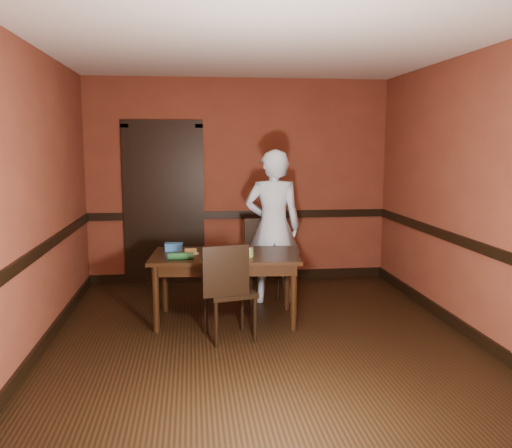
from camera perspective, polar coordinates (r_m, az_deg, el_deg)
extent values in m
cube|color=black|center=(5.33, 0.45, -11.80)|extent=(4.00, 4.50, 0.01)
cube|color=silver|center=(5.07, 0.49, 18.16)|extent=(4.00, 4.50, 0.01)
cube|color=brown|center=(7.25, -1.78, 4.52)|extent=(4.00, 0.02, 2.70)
cube|color=brown|center=(2.83, 6.25, -1.62)|extent=(4.00, 0.02, 2.70)
cube|color=brown|center=(5.17, -22.12, 2.35)|extent=(0.02, 4.50, 2.70)
cube|color=brown|center=(5.64, 21.11, 2.85)|extent=(0.02, 4.50, 2.70)
cube|color=black|center=(7.28, -1.75, 0.98)|extent=(4.00, 0.03, 0.10)
cube|color=black|center=(5.23, -21.69, -2.56)|extent=(0.03, 4.50, 0.10)
cube|color=black|center=(5.69, 20.74, -1.66)|extent=(0.03, 4.50, 0.10)
cube|color=black|center=(7.44, -1.73, -5.45)|extent=(4.00, 0.03, 0.12)
cube|color=black|center=(5.44, -21.20, -11.28)|extent=(0.03, 4.50, 0.12)
cube|color=black|center=(5.88, 20.31, -9.74)|extent=(0.03, 4.50, 0.12)
cube|color=black|center=(7.23, -9.67, 1.80)|extent=(0.85, 0.04, 2.05)
cube|color=black|center=(7.28, -13.40, 1.75)|extent=(0.10, 0.06, 2.15)
cube|color=black|center=(7.24, -5.90, 1.89)|extent=(0.10, 0.06, 2.15)
cube|color=black|center=(7.20, -9.87, 10.35)|extent=(1.05, 0.06, 0.10)
cube|color=black|center=(5.71, -3.22, -6.66)|extent=(1.58, 0.97, 0.71)
imported|color=#BADAF3|center=(6.28, 1.81, -0.31)|extent=(0.68, 0.48, 1.78)
cylinder|color=silver|center=(5.56, -2.95, -3.24)|extent=(0.28, 0.28, 0.01)
cube|color=#AB8453|center=(5.56, -2.95, -3.07)|extent=(0.13, 0.12, 0.02)
ellipsoid|color=#3F8125|center=(5.56, -2.95, -2.82)|extent=(0.12, 0.11, 0.03)
cylinder|color=#BA1704|center=(5.57, -3.24, -2.61)|extent=(0.05, 0.05, 0.01)
cylinder|color=#BA1704|center=(5.54, -2.60, -2.65)|extent=(0.05, 0.05, 0.01)
cylinder|color=#82B266|center=(5.52, -3.27, -2.71)|extent=(0.04, 0.04, 0.01)
cylinder|color=#82B266|center=(5.58, -2.69, -2.59)|extent=(0.04, 0.04, 0.01)
cylinder|color=#82B266|center=(5.55, -2.95, -2.65)|extent=(0.04, 0.04, 0.01)
cylinder|color=#5E8C3E|center=(5.47, -0.67, -3.05)|extent=(0.08, 0.08, 0.08)
cylinder|color=silver|center=(5.47, -0.68, -2.56)|extent=(0.08, 0.08, 0.01)
cylinder|color=silver|center=(5.67, -6.89, -3.09)|extent=(0.16, 0.16, 0.01)
cube|color=#E3C571|center=(5.66, -6.89, -2.84)|extent=(0.12, 0.08, 0.04)
cube|color=#3171C5|center=(5.86, -8.64, -2.45)|extent=(0.18, 0.13, 0.07)
cube|color=#3171C5|center=(5.85, -8.65, -2.06)|extent=(0.19, 0.14, 0.01)
cylinder|color=#164721|center=(5.40, -7.93, -3.37)|extent=(0.25, 0.07, 0.07)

